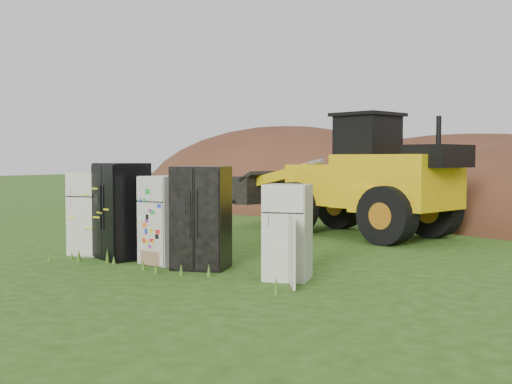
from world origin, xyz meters
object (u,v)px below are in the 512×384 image
fridge_leftmost (92,214)px  fridge_dark_mid (201,218)px  fridge_sticker (164,220)px  wheel_loader (343,174)px  fridge_black_side (122,211)px  fridge_open_door (287,232)px

fridge_leftmost → fridge_dark_mid: size_ratio=0.92×
fridge_sticker → wheel_loader: bearing=89.4°
fridge_sticker → wheel_loader: 6.52m
fridge_dark_mid → wheel_loader: size_ratio=0.28×
fridge_black_side → wheel_loader: size_ratio=0.29×
fridge_black_side → fridge_dark_mid: (2.08, -0.00, -0.03)m
fridge_dark_mid → fridge_open_door: fridge_dark_mid is taller
fridge_leftmost → wheel_loader: wheel_loader is taller
fridge_dark_mid → fridge_black_side: bearing=159.2°
fridge_leftmost → fridge_sticker: (2.07, -0.00, -0.02)m
fridge_leftmost → fridge_black_side: 0.95m
fridge_leftmost → fridge_open_door: 4.92m
fridge_sticker → fridge_black_side: bearing=-172.9°
fridge_open_door → wheel_loader: 6.93m
fridge_leftmost → fridge_dark_mid: bearing=-17.2°
fridge_leftmost → fridge_open_door: bearing=-17.2°
fridge_leftmost → fridge_black_side: (0.94, -0.04, 0.10)m
fridge_sticker → fridge_open_door: (2.85, -0.07, -0.05)m
fridge_sticker → fridge_dark_mid: fridge_dark_mid is taller
fridge_black_side → fridge_dark_mid: size_ratio=1.03×
fridge_black_side → wheel_loader: (1.77, 6.48, 0.64)m
fridge_dark_mid → wheel_loader: (-0.32, 6.49, 0.67)m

